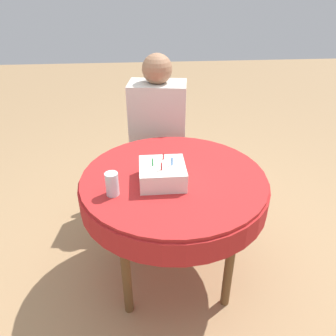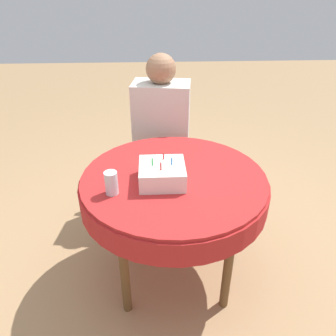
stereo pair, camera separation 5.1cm
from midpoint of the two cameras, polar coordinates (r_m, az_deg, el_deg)
The scene contains 6 objects.
ground_plane at distance 2.22m, azimuth 1.54°, elevation -17.21°, with size 12.00×12.00×0.00m, color #A37F56.
dining_table at distance 1.81m, azimuth 1.81°, elevation -3.73°, with size 1.02×1.02×0.71m.
chair at distance 2.58m, azimuth -0.32°, elevation 4.34°, with size 0.48×0.48×0.96m.
person at distance 2.41m, azimuth -0.56°, elevation 7.97°, with size 0.43×0.39×1.21m.
birthday_cake at distance 1.69m, azimuth -0.16°, elevation -0.97°, with size 0.23×0.23×0.14m.
drinking_glass at distance 1.61m, azimuth -8.95°, elevation -2.59°, with size 0.07×0.07×0.12m.
Camera 2 is at (-0.11, -1.50, 1.64)m, focal length 35.00 mm.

